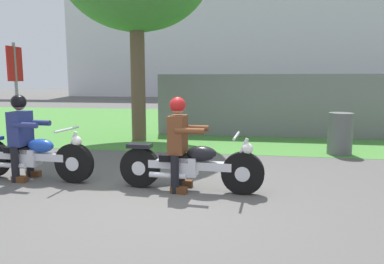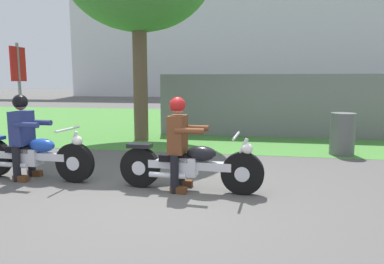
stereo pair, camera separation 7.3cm
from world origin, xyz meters
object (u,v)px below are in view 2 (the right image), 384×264
(sign_banner, at_px, (19,77))
(trash_can, at_px, (342,134))
(motorcycle_follow, at_px, (33,156))
(rider_follow, at_px, (23,130))
(rider_lead, at_px, (179,136))
(motorcycle_lead, at_px, (190,165))

(sign_banner, bearing_deg, trash_can, -3.07)
(motorcycle_follow, xyz_separation_m, rider_follow, (-0.17, 0.01, 0.43))
(sign_banner, bearing_deg, rider_follow, -54.10)
(motorcycle_follow, bearing_deg, rider_lead, 0.24)
(rider_follow, bearing_deg, motorcycle_follow, -0.84)
(motorcycle_follow, xyz_separation_m, trash_can, (5.45, 3.03, 0.07))
(motorcycle_follow, height_order, trash_can, trash_can)
(motorcycle_follow, bearing_deg, trash_can, 32.33)
(rider_lead, distance_m, motorcycle_follow, 2.52)
(motorcycle_follow, bearing_deg, sign_banner, 130.81)
(rider_lead, height_order, motorcycle_follow, rider_lead)
(motorcycle_lead, distance_m, sign_banner, 6.57)
(motorcycle_follow, distance_m, rider_follow, 0.46)
(motorcycle_follow, distance_m, sign_banner, 4.58)
(rider_lead, distance_m, trash_can, 4.35)
(motorcycle_follow, height_order, sign_banner, sign_banner)
(rider_lead, xyz_separation_m, rider_follow, (-2.65, 0.14, 0.01))
(rider_lead, height_order, rider_follow, rider_follow)
(sign_banner, bearing_deg, rider_lead, -34.94)
(motorcycle_follow, height_order, rider_follow, rider_follow)
(trash_can, bearing_deg, motorcycle_follow, -150.89)
(motorcycle_follow, xyz_separation_m, sign_banner, (-2.67, 3.47, 1.33))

